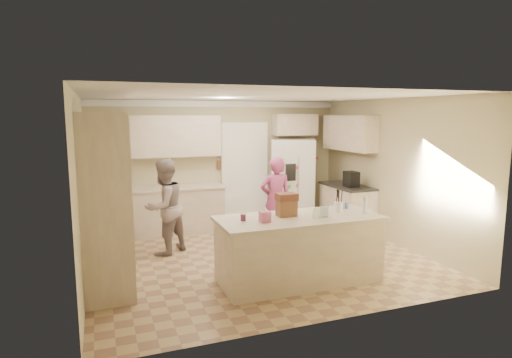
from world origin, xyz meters
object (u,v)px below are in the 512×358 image
object	(u,v)px
coffee_maker	(351,179)
teen_girl	(276,200)
teen_boy	(164,207)
island_base	(299,251)
tissue_box	(265,217)
refrigerator	(293,181)
utensil_crock	(339,207)
dollhouse_body	(287,208)

from	to	relation	value
coffee_maker	teen_girl	distance (m)	1.67
teen_boy	teen_girl	xyz separation A→B (m)	(1.98, -0.08, -0.01)
coffee_maker	island_base	xyz separation A→B (m)	(-2.05, -1.90, -0.63)
tissue_box	refrigerator	bearing A→B (deg)	59.10
tissue_box	island_base	bearing A→B (deg)	10.30
refrigerator	teen_boy	world-z (taller)	refrigerator
teen_boy	refrigerator	bearing A→B (deg)	164.95
teen_boy	tissue_box	bearing A→B (deg)	80.42
island_base	teen_boy	bearing A→B (deg)	130.03
utensil_crock	island_base	bearing A→B (deg)	-175.60
refrigerator	utensil_crock	world-z (taller)	refrigerator
tissue_box	teen_boy	distance (m)	2.23
coffee_maker	utensil_crock	distance (m)	2.32
teen_boy	island_base	bearing A→B (deg)	93.05
tissue_box	teen_girl	bearing A→B (deg)	63.23
coffee_maker	utensil_crock	world-z (taller)	coffee_maker
refrigerator	teen_girl	bearing A→B (deg)	-103.11
coffee_maker	teen_girl	size ratio (longest dim) A/B	0.19
dollhouse_body	refrigerator	bearing A→B (deg)	63.29
tissue_box	dollhouse_body	distance (m)	0.45
coffee_maker	dollhouse_body	xyz separation A→B (m)	(-2.20, -1.80, -0.03)
refrigerator	teen_girl	xyz separation A→B (m)	(-0.92, -1.25, -0.11)
refrigerator	coffee_maker	distance (m)	1.36
coffee_maker	teen_girl	bearing A→B (deg)	-176.22
utensil_crock	refrigerator	bearing A→B (deg)	77.21
refrigerator	teen_boy	bearing A→B (deg)	-134.63
island_base	teen_girl	bearing A→B (deg)	77.29
teen_boy	teen_girl	world-z (taller)	teen_boy
dollhouse_body	teen_girl	size ratio (longest dim) A/B	0.17
teen_girl	tissue_box	bearing A→B (deg)	70.34
island_base	teen_girl	size ratio (longest dim) A/B	1.40
coffee_maker	utensil_crock	xyz separation A→B (m)	(-1.40, -1.85, -0.07)
utensil_crock	teen_boy	xyz separation A→B (m)	(-2.22, 1.82, -0.20)
utensil_crock	dollhouse_body	size ratio (longest dim) A/B	0.58
refrigerator	dollhouse_body	bearing A→B (deg)	-93.27
utensil_crock	coffee_maker	bearing A→B (deg)	52.88
coffee_maker	teen_boy	distance (m)	3.63
coffee_maker	island_base	distance (m)	2.87
island_base	teen_boy	distance (m)	2.47
dollhouse_body	teen_girl	xyz separation A→B (m)	(0.55, 1.69, -0.25)
island_base	dollhouse_body	bearing A→B (deg)	146.31
refrigerator	island_base	xyz separation A→B (m)	(-1.33, -3.04, -0.46)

